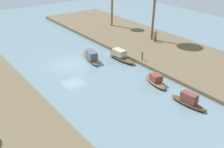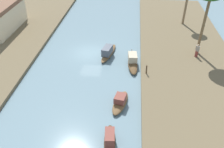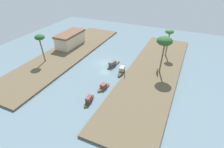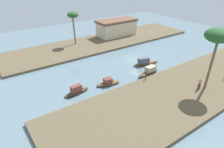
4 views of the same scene
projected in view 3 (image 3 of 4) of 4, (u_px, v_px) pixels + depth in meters
name	position (u px, v px, depth m)	size (l,w,h in m)	color
river_water	(105.00, 63.00, 43.43)	(64.23, 64.23, 0.00)	slate
riverbank_left	(153.00, 73.00, 39.36)	(41.69, 10.54, 0.38)	brown
riverbank_right	(66.00, 54.00, 47.29)	(41.69, 10.54, 0.38)	brown
sampan_foreground	(122.00, 71.00, 39.52)	(4.27, 1.36, 1.22)	brown
sampan_open_hull	(104.00, 87.00, 34.62)	(3.55, 1.74, 1.02)	brown
sampan_downstream_large	(113.00, 64.00, 42.04)	(4.79, 1.89, 1.27)	brown
sampan_midstream	(89.00, 100.00, 31.22)	(3.58, 1.13, 1.16)	#47331E
person_on_near_bank	(157.00, 71.00, 38.19)	(0.50, 0.43, 1.54)	brown
mooring_post	(125.00, 75.00, 37.21)	(0.14, 0.14, 0.94)	#4C3823
palm_tree_left_near	(165.00, 42.00, 35.59)	(3.11, 3.11, 7.87)	brown
palm_tree_left_far	(169.00, 33.00, 43.25)	(2.02, 2.02, 6.64)	#7F6647
palm_tree_right_tall	(40.00, 38.00, 40.65)	(2.20, 2.20, 6.47)	#7F6647
riverside_building	(70.00, 39.00, 50.82)	(9.28, 4.35, 3.59)	beige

